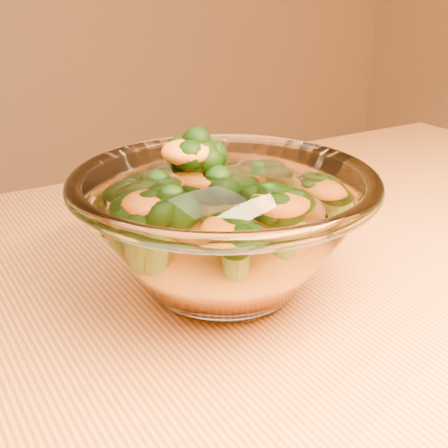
% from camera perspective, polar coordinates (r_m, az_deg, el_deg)
% --- Properties ---
extents(glass_bowl, '(0.23, 0.23, 0.10)m').
position_cam_1_polar(glass_bowl, '(0.47, 0.00, -0.56)').
color(glass_bowl, white).
rests_on(glass_bowl, table).
extents(cheese_sauce, '(0.13, 0.13, 0.04)m').
position_cam_1_polar(cheese_sauce, '(0.48, 0.00, -2.92)').
color(cheese_sauce, orange).
rests_on(cheese_sauce, glass_bowl).
extents(broccoli_heap, '(0.16, 0.14, 0.09)m').
position_cam_1_polar(broccoli_heap, '(0.47, -1.53, 1.84)').
color(broccoli_heap, black).
rests_on(broccoli_heap, cheese_sauce).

